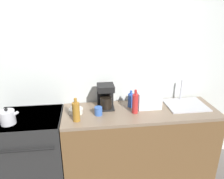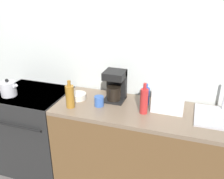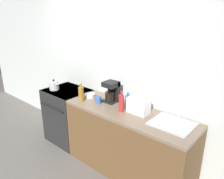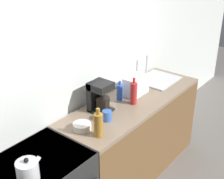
{
  "view_description": "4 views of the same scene",
  "coord_description": "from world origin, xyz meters",
  "px_view_note": "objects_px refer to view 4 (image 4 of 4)",
  "views": [
    {
      "loc": [
        0.02,
        -1.96,
        2.11
      ],
      "look_at": [
        0.32,
        0.39,
        1.19
      ],
      "focal_mm": 35.0,
      "sensor_mm": 36.0,
      "label": 1
    },
    {
      "loc": [
        0.92,
        -1.68,
        2.03
      ],
      "look_at": [
        0.24,
        0.36,
        1.08
      ],
      "focal_mm": 40.0,
      "sensor_mm": 36.0,
      "label": 2
    },
    {
      "loc": [
        2.18,
        -1.8,
        2.19
      ],
      "look_at": [
        0.31,
        0.37,
        1.15
      ],
      "focal_mm": 35.0,
      "sensor_mm": 36.0,
      "label": 3
    },
    {
      "loc": [
        -1.78,
        -1.32,
        2.44
      ],
      "look_at": [
        0.34,
        0.35,
        1.16
      ],
      "focal_mm": 50.0,
      "sensor_mm": 36.0,
      "label": 4
    }
  ],
  "objects_px": {
    "kettle": "(28,171)",
    "bottle_red": "(134,93)",
    "coffee_maker": "(99,96)",
    "toaster": "(136,85)",
    "bottle_blue": "(120,92)",
    "bowl": "(82,126)",
    "cup_blue": "(107,116)",
    "bottle_amber": "(98,125)"
  },
  "relations": [
    {
      "from": "coffee_maker",
      "to": "cup_blue",
      "type": "relative_size",
      "value": 3.14
    },
    {
      "from": "bottle_red",
      "to": "bottle_blue",
      "type": "xyz_separation_m",
      "value": [
        -0.02,
        0.16,
        -0.03
      ]
    },
    {
      "from": "kettle",
      "to": "bottle_red",
      "type": "xyz_separation_m",
      "value": [
        1.38,
        0.07,
        0.04
      ]
    },
    {
      "from": "bottle_blue",
      "to": "bottle_red",
      "type": "bearing_deg",
      "value": -84.39
    },
    {
      "from": "toaster",
      "to": "cup_blue",
      "type": "height_order",
      "value": "toaster"
    },
    {
      "from": "toaster",
      "to": "bowl",
      "type": "height_order",
      "value": "toaster"
    },
    {
      "from": "bottle_red",
      "to": "bowl",
      "type": "height_order",
      "value": "bottle_red"
    },
    {
      "from": "bottle_blue",
      "to": "cup_blue",
      "type": "xyz_separation_m",
      "value": [
        -0.41,
        -0.16,
        -0.04
      ]
    },
    {
      "from": "bottle_amber",
      "to": "bowl",
      "type": "bearing_deg",
      "value": 93.67
    },
    {
      "from": "toaster",
      "to": "coffee_maker",
      "type": "relative_size",
      "value": 0.93
    },
    {
      "from": "kettle",
      "to": "cup_blue",
      "type": "relative_size",
      "value": 2.06
    },
    {
      "from": "toaster",
      "to": "bowl",
      "type": "relative_size",
      "value": 1.71
    },
    {
      "from": "toaster",
      "to": "coffee_maker",
      "type": "xyz_separation_m",
      "value": [
        -0.52,
        0.08,
        0.05
      ]
    },
    {
      "from": "toaster",
      "to": "bottle_blue",
      "type": "distance_m",
      "value": 0.22
    },
    {
      "from": "kettle",
      "to": "bottle_blue",
      "type": "xyz_separation_m",
      "value": [
        1.36,
        0.24,
        0.01
      ]
    },
    {
      "from": "coffee_maker",
      "to": "bowl",
      "type": "relative_size",
      "value": 1.83
    },
    {
      "from": "bottle_red",
      "to": "bottle_blue",
      "type": "distance_m",
      "value": 0.17
    },
    {
      "from": "cup_blue",
      "to": "bowl",
      "type": "height_order",
      "value": "cup_blue"
    },
    {
      "from": "toaster",
      "to": "bottle_red",
      "type": "relative_size",
      "value": 0.99
    },
    {
      "from": "bottle_red",
      "to": "kettle",
      "type": "bearing_deg",
      "value": -176.93
    },
    {
      "from": "toaster",
      "to": "bottle_amber",
      "type": "distance_m",
      "value": 0.89
    },
    {
      "from": "kettle",
      "to": "coffee_maker",
      "type": "bearing_deg",
      "value": 13.61
    },
    {
      "from": "toaster",
      "to": "coffee_maker",
      "type": "bearing_deg",
      "value": 171.73
    },
    {
      "from": "bottle_blue",
      "to": "bowl",
      "type": "relative_size",
      "value": 1.29
    },
    {
      "from": "bottle_amber",
      "to": "bottle_blue",
      "type": "bearing_deg",
      "value": 22.21
    },
    {
      "from": "bottle_amber",
      "to": "bottle_red",
      "type": "relative_size",
      "value": 0.93
    },
    {
      "from": "bottle_amber",
      "to": "bottle_red",
      "type": "height_order",
      "value": "bottle_red"
    },
    {
      "from": "bottle_red",
      "to": "bottle_blue",
      "type": "height_order",
      "value": "bottle_red"
    },
    {
      "from": "bottle_amber",
      "to": "coffee_maker",
      "type": "bearing_deg",
      "value": 39.56
    },
    {
      "from": "bowl",
      "to": "kettle",
      "type": "bearing_deg",
      "value": -167.64
    },
    {
      "from": "bottle_blue",
      "to": "cup_blue",
      "type": "relative_size",
      "value": 2.21
    },
    {
      "from": "bottle_blue",
      "to": "bowl",
      "type": "bearing_deg",
      "value": -172.82
    },
    {
      "from": "coffee_maker",
      "to": "bottle_blue",
      "type": "relative_size",
      "value": 1.42
    },
    {
      "from": "kettle",
      "to": "bottle_blue",
      "type": "distance_m",
      "value": 1.38
    },
    {
      "from": "cup_blue",
      "to": "toaster",
      "type": "bearing_deg",
      "value": 9.49
    },
    {
      "from": "kettle",
      "to": "bottle_red",
      "type": "bearing_deg",
      "value": 3.07
    },
    {
      "from": "kettle",
      "to": "bottle_amber",
      "type": "relative_size",
      "value": 0.75
    },
    {
      "from": "coffee_maker",
      "to": "toaster",
      "type": "bearing_deg",
      "value": -8.27
    },
    {
      "from": "kettle",
      "to": "coffee_maker",
      "type": "distance_m",
      "value": 1.09
    },
    {
      "from": "bottle_blue",
      "to": "toaster",
      "type": "bearing_deg",
      "value": -14.87
    },
    {
      "from": "cup_blue",
      "to": "bottle_red",
      "type": "bearing_deg",
      "value": -0.39
    },
    {
      "from": "bottle_red",
      "to": "bowl",
      "type": "xyz_separation_m",
      "value": [
        -0.68,
        0.08,
        -0.09
      ]
    }
  ]
}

